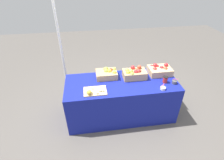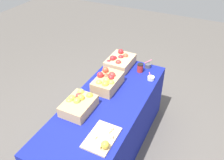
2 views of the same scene
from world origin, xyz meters
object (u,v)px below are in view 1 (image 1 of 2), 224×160
(apple_crate_middle, at_px, (134,73))
(tent_pole, at_px, (61,48))
(cutting_board_front, at_px, (94,91))
(apple_crate_right, at_px, (107,73))
(sample_bowl_mid, at_px, (174,82))
(apple_crate_left, at_px, (160,70))
(coffee_cup, at_px, (165,80))
(sample_bowl_near, at_px, (163,88))

(apple_crate_middle, xyz_separation_m, tent_pole, (-1.25, 0.60, 0.30))
(apple_crate_middle, bearing_deg, cutting_board_front, -156.12)
(cutting_board_front, height_order, tent_pole, tent_pole)
(apple_crate_right, height_order, tent_pole, tent_pole)
(apple_crate_middle, height_order, cutting_board_front, apple_crate_middle)
(sample_bowl_mid, relative_size, tent_pole, 0.05)
(apple_crate_left, relative_size, tent_pole, 0.18)
(tent_pole, bearing_deg, sample_bowl_mid, -25.08)
(sample_bowl_mid, distance_m, coffee_cup, 0.15)
(sample_bowl_mid, distance_m, tent_pole, 2.09)
(sample_bowl_near, bearing_deg, apple_crate_middle, 132.46)
(sample_bowl_near, height_order, coffee_cup, coffee_cup)
(sample_bowl_mid, xyz_separation_m, tent_pole, (-1.86, 0.87, 0.35))
(apple_crate_middle, xyz_separation_m, sample_bowl_mid, (0.62, -0.28, -0.05))
(cutting_board_front, bearing_deg, apple_crate_middle, 23.88)
(apple_crate_right, xyz_separation_m, coffee_cup, (0.94, -0.31, -0.01))
(cutting_board_front, height_order, coffee_cup, coffee_cup)
(apple_crate_middle, relative_size, cutting_board_front, 1.11)
(apple_crate_left, xyz_separation_m, apple_crate_right, (-0.95, 0.03, -0.00))
(apple_crate_left, relative_size, cutting_board_front, 1.11)
(apple_crate_middle, distance_m, sample_bowl_near, 0.55)
(apple_crate_right, relative_size, sample_bowl_mid, 3.28)
(apple_crate_middle, bearing_deg, coffee_cup, -24.79)
(apple_crate_right, height_order, cutting_board_front, apple_crate_right)
(apple_crate_left, height_order, sample_bowl_mid, apple_crate_left)
(apple_crate_middle, height_order, sample_bowl_mid, apple_crate_middle)
(cutting_board_front, bearing_deg, sample_bowl_mid, 1.90)
(sample_bowl_near, bearing_deg, apple_crate_left, 75.99)
(tent_pole, bearing_deg, apple_crate_right, -32.78)
(apple_crate_right, distance_m, coffee_cup, 0.99)
(apple_crate_right, relative_size, sample_bowl_near, 4.06)
(coffee_cup, bearing_deg, apple_crate_left, 88.15)
(apple_crate_middle, height_order, coffee_cup, apple_crate_middle)
(sample_bowl_mid, bearing_deg, sample_bowl_near, -153.15)
(tent_pole, bearing_deg, sample_bowl_near, -31.74)
(tent_pole, bearing_deg, apple_crate_middle, -25.59)
(sample_bowl_near, xyz_separation_m, tent_pole, (-1.61, 1.00, 0.36))
(apple_crate_middle, distance_m, coffee_cup, 0.52)
(cutting_board_front, bearing_deg, coffee_cup, 4.77)
(apple_crate_right, height_order, coffee_cup, apple_crate_right)
(apple_crate_right, relative_size, tent_pole, 0.16)
(apple_crate_right, bearing_deg, sample_bowl_near, -30.75)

